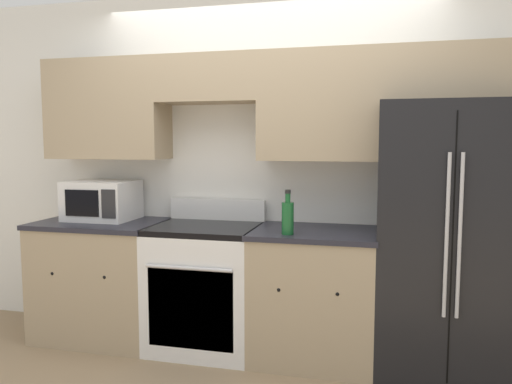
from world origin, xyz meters
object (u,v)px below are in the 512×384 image
(oven_range, at_px, (206,286))
(microwave, at_px, (102,200))
(bottle, at_px, (288,217))
(refrigerator, at_px, (445,239))

(oven_range, bearing_deg, microwave, 174.42)
(bottle, bearing_deg, microwave, 169.67)
(refrigerator, bearing_deg, microwave, 178.74)
(bottle, bearing_deg, oven_range, 163.41)
(refrigerator, relative_size, bottle, 6.01)
(oven_range, relative_size, microwave, 2.15)
(oven_range, xyz_separation_m, bottle, (0.63, -0.19, 0.56))
(oven_range, xyz_separation_m, refrigerator, (1.62, 0.03, 0.41))
(oven_range, distance_m, bottle, 0.86)
(oven_range, height_order, bottle, bottle)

